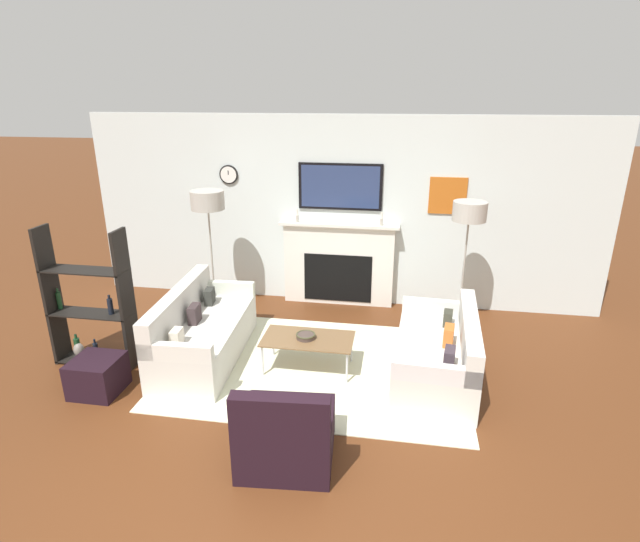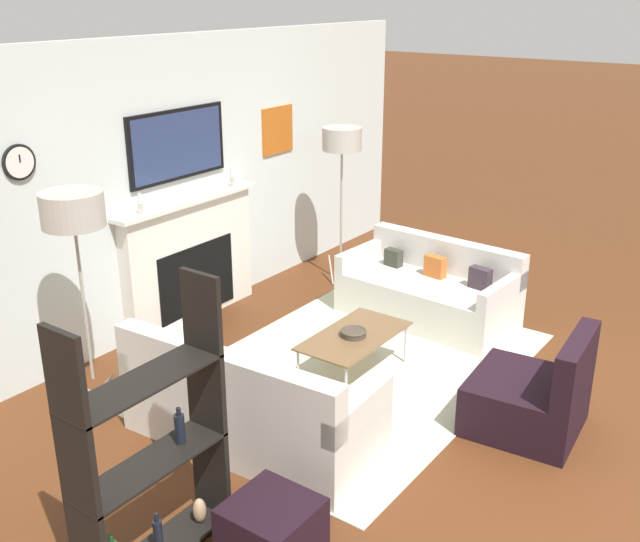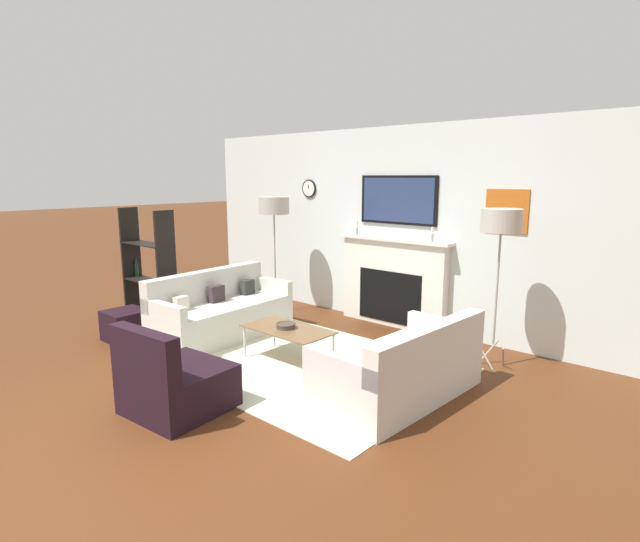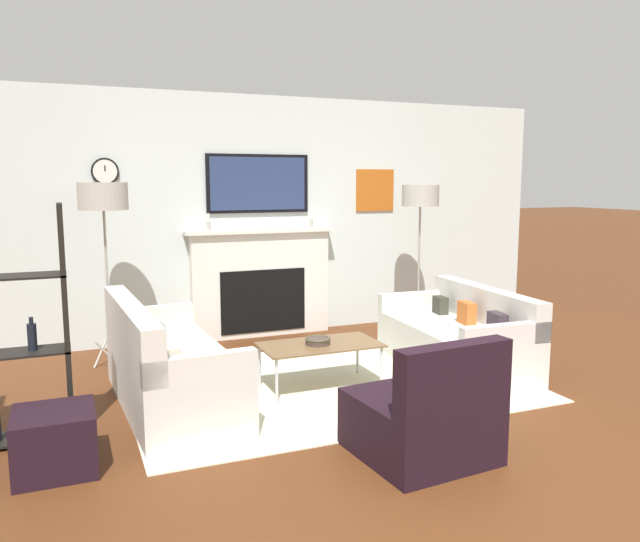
% 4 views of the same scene
% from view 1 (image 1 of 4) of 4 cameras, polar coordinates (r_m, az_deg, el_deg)
% --- Properties ---
extents(ground_plane, '(60.00, 60.00, 0.00)m').
position_cam_1_polar(ground_plane, '(4.09, -6.53, -26.88)').
color(ground_plane, '#532B14').
extents(fireplace_wall, '(7.38, 0.28, 2.70)m').
position_cam_1_polar(fireplace_wall, '(7.21, 2.31, 5.70)').
color(fireplace_wall, silver).
rests_on(fireplace_wall, ground_plane).
extents(area_rug, '(3.32, 2.33, 0.01)m').
position_cam_1_polar(area_rug, '(5.82, -0.43, -10.83)').
color(area_rug, beige).
rests_on(area_rug, ground_plane).
extents(couch_left, '(0.86, 1.88, 0.84)m').
position_cam_1_polar(couch_left, '(6.04, -13.33, -7.03)').
color(couch_left, silver).
rests_on(couch_left, ground_plane).
extents(couch_right, '(0.93, 1.72, 0.75)m').
position_cam_1_polar(couch_right, '(5.64, 13.44, -9.37)').
color(couch_right, silver).
rests_on(couch_right, ground_plane).
extents(armchair, '(0.84, 0.85, 0.81)m').
position_cam_1_polar(armchair, '(4.41, -3.89, -18.16)').
color(armchair, black).
rests_on(armchair, ground_plane).
extents(coffee_table, '(1.01, 0.54, 0.39)m').
position_cam_1_polar(coffee_table, '(5.61, -1.39, -7.91)').
color(coffee_table, brown).
rests_on(coffee_table, ground_plane).
extents(decorative_bowl, '(0.22, 0.22, 0.06)m').
position_cam_1_polar(decorative_bowl, '(5.59, -1.64, -7.40)').
color(decorative_bowl, '#473832').
rests_on(decorative_bowl, coffee_table).
extents(floor_lamp_left, '(0.45, 0.45, 1.75)m').
position_cam_1_polar(floor_lamp_left, '(6.87, -12.73, 7.73)').
color(floor_lamp_left, '#9E998E').
rests_on(floor_lamp_left, ground_plane).
extents(floor_lamp_right, '(0.42, 0.42, 1.72)m').
position_cam_1_polar(floor_lamp_right, '(6.43, 16.72, 6.34)').
color(floor_lamp_right, '#9E998E').
rests_on(floor_lamp_right, ground_plane).
extents(shelf_unit, '(0.95, 0.28, 1.61)m').
position_cam_1_polar(shelf_unit, '(6.18, -24.84, -3.85)').
color(shelf_unit, black).
rests_on(shelf_unit, ground_plane).
extents(ottoman, '(0.47, 0.47, 0.38)m').
position_cam_1_polar(ottoman, '(5.79, -24.09, -10.84)').
color(ottoman, black).
rests_on(ottoman, ground_plane).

